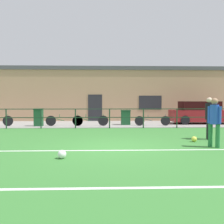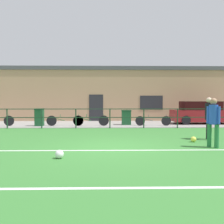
{
  "view_description": "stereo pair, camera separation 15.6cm",
  "coord_description": "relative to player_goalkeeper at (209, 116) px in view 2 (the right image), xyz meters",
  "views": [
    {
      "loc": [
        -0.33,
        -8.37,
        1.61
      ],
      "look_at": [
        0.09,
        4.32,
        1.03
      ],
      "focal_mm": 39.33,
      "sensor_mm": 36.0,
      "label": 1
    },
    {
      "loc": [
        -0.18,
        -8.37,
        1.61
      ],
      "look_at": [
        0.09,
        4.32,
        1.03
      ],
      "focal_mm": 39.33,
      "sensor_mm": 36.0,
      "label": 2
    }
  ],
  "objects": [
    {
      "name": "field_line_touchline",
      "position": [
        -4.04,
        -2.14,
        -0.99
      ],
      "size": [
        36.0,
        0.11,
        0.0
      ],
      "primitive_type": "cube",
      "color": "white",
      "rests_on": "ground"
    },
    {
      "name": "ground",
      "position": [
        -4.04,
        -1.66,
        -1.01
      ],
      "size": [
        60.0,
        44.0,
        0.04
      ],
      "primitive_type": "cube",
      "color": "#387A33"
    },
    {
      "name": "clubhouse_facade",
      "position": [
        -4.04,
        10.54,
        1.19
      ],
      "size": [
        28.0,
        2.56,
        4.34
      ],
      "color": "tan",
      "rests_on": "ground"
    },
    {
      "name": "trash_bin_1",
      "position": [
        -2.93,
        6.16,
        -0.48
      ],
      "size": [
        0.63,
        0.53,
        0.98
      ],
      "color": "#194C28",
      "rests_on": "pavement_strip"
    },
    {
      "name": "soccer_ball_spare",
      "position": [
        -5.54,
        -3.22,
        -0.87
      ],
      "size": [
        0.24,
        0.24,
        0.24
      ],
      "primitive_type": "sphere",
      "color": "white",
      "rests_on": "ground"
    },
    {
      "name": "perimeter_fence",
      "position": [
        -4.04,
        4.34,
        -0.25
      ],
      "size": [
        36.07,
        0.07,
        1.15
      ],
      "color": "#193823",
      "rests_on": "ground"
    },
    {
      "name": "bicycle_parked_1",
      "position": [
        -5.24,
        5.54,
        -0.63
      ],
      "size": [
        2.28,
        0.04,
        0.75
      ],
      "color": "black",
      "rests_on": "pavement_strip"
    },
    {
      "name": "bicycle_parked_2",
      "position": [
        -6.89,
        5.54,
        -0.63
      ],
      "size": [
        2.35,
        0.04,
        0.74
      ],
      "color": "black",
      "rests_on": "pavement_strip"
    },
    {
      "name": "parked_car_red",
      "position": [
        2.45,
        6.87,
        -0.24
      ],
      "size": [
        4.36,
        1.79,
        1.55
      ],
      "color": "maroon",
      "rests_on": "pavement_strip"
    },
    {
      "name": "field_line_hash",
      "position": [
        -4.04,
        -5.59,
        -0.99
      ],
      "size": [
        36.0,
        0.11,
        0.0
      ],
      "primitive_type": "cube",
      "color": "white",
      "rests_on": "ground"
    },
    {
      "name": "player_striker",
      "position": [
        -0.57,
        -1.73,
        -0.03
      ],
      "size": [
        0.36,
        0.36,
        1.7
      ],
      "rotation": [
        0.0,
        0.0,
        2.35
      ],
      "color": "#237038",
      "rests_on": "ground"
    },
    {
      "name": "player_goalkeeper",
      "position": [
        0.0,
        0.0,
        0.0
      ],
      "size": [
        0.31,
        0.47,
        1.75
      ],
      "rotation": [
        0.0,
        0.0,
        4.48
      ],
      "color": "black",
      "rests_on": "ground"
    },
    {
      "name": "soccer_ball_match",
      "position": [
        -0.84,
        -0.6,
        -0.89
      ],
      "size": [
        0.21,
        0.21,
        0.21
      ],
      "primitive_type": "sphere",
      "color": "#E5E04C",
      "rests_on": "ground"
    },
    {
      "name": "trash_bin_0",
      "position": [
        -8.48,
        5.5,
        -0.42
      ],
      "size": [
        0.54,
        0.46,
        1.11
      ],
      "color": "#194C28",
      "rests_on": "pavement_strip"
    },
    {
      "name": "pavement_strip",
      "position": [
        -4.04,
        6.84,
        -0.98
      ],
      "size": [
        48.0,
        5.0,
        0.02
      ],
      "primitive_type": "cube",
      "color": "gray",
      "rests_on": "ground"
    },
    {
      "name": "bicycle_parked_4",
      "position": [
        -1.26,
        5.54,
        -0.65
      ],
      "size": [
        2.29,
        0.04,
        0.72
      ],
      "color": "black",
      "rests_on": "pavement_strip"
    }
  ]
}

